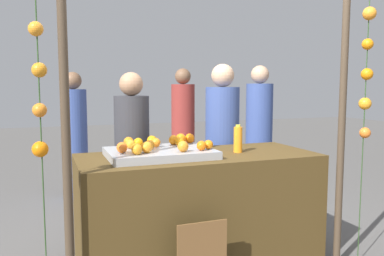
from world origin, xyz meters
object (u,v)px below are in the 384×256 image
Objects in this scene: vendor_left at (132,165)px; vendor_right at (222,154)px; stall_counter at (198,209)px; orange_1 at (183,146)px; juice_bottle at (238,139)px; orange_0 at (150,145)px.

vendor_right is at bearing 0.96° from vendor_left.
orange_1 is at bearing -137.70° from stall_counter.
stall_counter is 0.66m from juice_bottle.
stall_counter is 0.79m from vendor_left.
vendor_right reaches higher than stall_counter.
orange_0 is 0.05× the size of vendor_left.
juice_bottle is (0.35, -0.02, 0.56)m from stall_counter.
vendor_left is (-0.41, 0.61, 0.28)m from stall_counter.
vendor_right reaches higher than juice_bottle.
juice_bottle is at bearing -2.81° from stall_counter.
orange_0 is 0.31× the size of juice_bottle.
vendor_right reaches higher than orange_0.
stall_counter is 1.21× the size of vendor_left.
orange_0 is (-0.39, 0.03, 0.55)m from stall_counter.
stall_counter is at bearing 42.30° from orange_1.
orange_0 is at bearing 134.39° from orange_1.
stall_counter is 0.68m from orange_0.
juice_bottle is at bearing -103.48° from vendor_right.
orange_1 is at bearing -163.53° from juice_bottle.
vendor_left reaches higher than orange_0.
vendor_right is at bearing 51.25° from stall_counter.
juice_bottle is 1.02m from vendor_left.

